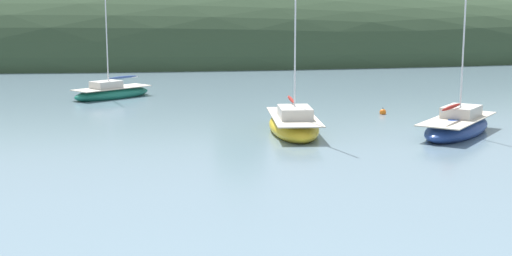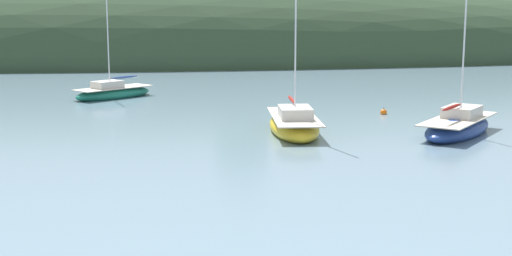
{
  "view_description": "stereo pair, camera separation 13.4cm",
  "coord_description": "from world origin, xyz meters",
  "px_view_note": "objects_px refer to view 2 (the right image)",
  "views": [
    {
      "loc": [
        -5.15,
        -12.64,
        7.0
      ],
      "look_at": [
        0.0,
        20.0,
        1.2
      ],
      "focal_mm": 48.8,
      "sensor_mm": 36.0,
      "label": 1
    },
    {
      "loc": [
        -5.01,
        -12.66,
        7.0
      ],
      "look_at": [
        0.0,
        20.0,
        1.2
      ],
      "focal_mm": 48.8,
      "sensor_mm": 36.0,
      "label": 2
    }
  ],
  "objects_px": {
    "sailboat_cream_ketch": "(294,124)",
    "sailboat_navy_dinghy": "(113,93)",
    "sailboat_grey_yawl": "(458,126)",
    "mooring_buoy_inner": "(384,112)"
  },
  "relations": [
    {
      "from": "sailboat_cream_ketch",
      "to": "sailboat_navy_dinghy",
      "type": "relative_size",
      "value": 1.28
    },
    {
      "from": "sailboat_cream_ketch",
      "to": "sailboat_navy_dinghy",
      "type": "distance_m",
      "value": 20.01
    },
    {
      "from": "sailboat_grey_yawl",
      "to": "mooring_buoy_inner",
      "type": "xyz_separation_m",
      "value": [
        -1.63,
        7.67,
        -0.33
      ]
    },
    {
      "from": "mooring_buoy_inner",
      "to": "sailboat_cream_ketch",
      "type": "bearing_deg",
      "value": -141.49
    },
    {
      "from": "sailboat_cream_ketch",
      "to": "sailboat_navy_dinghy",
      "type": "bearing_deg",
      "value": 122.54
    },
    {
      "from": "sailboat_cream_ketch",
      "to": "mooring_buoy_inner",
      "type": "xyz_separation_m",
      "value": [
        7.22,
        5.75,
        -0.35
      ]
    },
    {
      "from": "sailboat_navy_dinghy",
      "to": "sailboat_cream_ketch",
      "type": "bearing_deg",
      "value": -57.46
    },
    {
      "from": "sailboat_navy_dinghy",
      "to": "sailboat_grey_yawl",
      "type": "bearing_deg",
      "value": -43.77
    },
    {
      "from": "sailboat_navy_dinghy",
      "to": "mooring_buoy_inner",
      "type": "relative_size",
      "value": 16.83
    },
    {
      "from": "sailboat_navy_dinghy",
      "to": "mooring_buoy_inner",
      "type": "bearing_deg",
      "value": -31.74
    }
  ]
}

